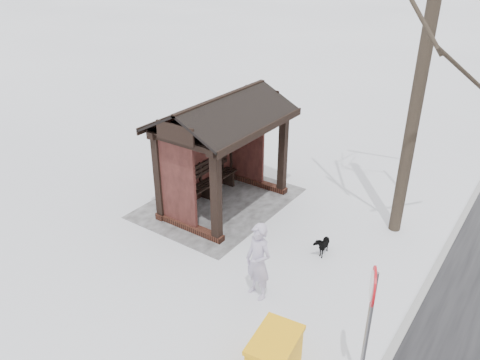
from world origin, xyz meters
name	(u,v)px	position (x,y,z in m)	size (l,w,h in m)	color
ground	(225,205)	(0.00, 0.00, 0.00)	(120.00, 120.00, 0.00)	silver
kerb	(431,278)	(0.00, 5.50, 0.01)	(120.00, 0.15, 0.06)	gray
trampled_patch	(219,203)	(0.00, -0.20, 0.01)	(4.20, 3.20, 0.02)	gray
bus_shelter	(219,130)	(0.00, -0.16, 2.17)	(3.60, 2.40, 3.09)	#341A13
pedestrian	(258,262)	(2.55, 2.75, 0.83)	(0.61, 0.40, 1.66)	#ACA2BE
dog	(322,244)	(0.50, 3.17, 0.25)	(0.27, 0.59, 0.50)	black
grit_bin	(274,355)	(4.01, 4.03, 0.39)	(1.07, 0.80, 0.76)	#ECA10D
road_sign	(370,305)	(3.46, 5.28, 1.68)	(0.56, 0.25, 2.34)	slate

